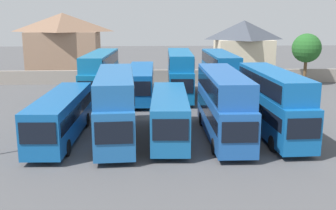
# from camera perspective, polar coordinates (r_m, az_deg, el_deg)

# --- Properties ---
(ground) EXTENTS (140.00, 140.00, 0.00)m
(ground) POSITION_cam_1_polar(r_m,az_deg,el_deg) (48.35, -0.83, 1.74)
(ground) COLOR #4C4C4F
(depot_boundary_wall) EXTENTS (56.00, 0.50, 1.80)m
(depot_boundary_wall) POSITION_cam_1_polar(r_m,az_deg,el_deg) (54.61, -1.05, 3.96)
(depot_boundary_wall) COLOR gray
(depot_boundary_wall) RESTS_ON ground
(bus_1) EXTENTS (2.90, 11.73, 3.33)m
(bus_1) POSITION_cam_1_polar(r_m,az_deg,el_deg) (31.06, -14.65, -1.29)
(bus_1) COLOR #13559A
(bus_1) RESTS_ON ground
(bus_2) EXTENTS (3.26, 11.60, 4.98)m
(bus_2) POSITION_cam_1_polar(r_m,az_deg,el_deg) (30.00, -7.34, 0.31)
(bus_2) COLOR #1E5B9E
(bus_2) RESTS_ON ground
(bus_3) EXTENTS (2.95, 10.83, 3.38)m
(bus_3) POSITION_cam_1_polar(r_m,az_deg,el_deg) (30.21, 0.22, -1.20)
(bus_3) COLOR #165B9A
(bus_3) RESTS_ON ground
(bus_4) EXTENTS (2.69, 11.64, 4.94)m
(bus_4) POSITION_cam_1_polar(r_m,az_deg,el_deg) (30.56, 7.72, 0.48)
(bus_4) COLOR #1E53A0
(bus_4) RESTS_ON ground
(bus_5) EXTENTS (2.91, 11.66, 4.94)m
(bus_5) POSITION_cam_1_polar(r_m,az_deg,el_deg) (31.90, 14.39, 0.71)
(bus_5) COLOR #125BA4
(bus_5) RESTS_ON ground
(bus_6) EXTENTS (3.14, 11.95, 5.03)m
(bus_6) POSITION_cam_1_polar(r_m,az_deg,el_deg) (44.75, -9.42, 4.36)
(bus_6) COLOR #126395
(bus_6) RESTS_ON ground
(bus_7) EXTENTS (2.82, 12.05, 3.42)m
(bus_7) POSITION_cam_1_polar(r_m,az_deg,el_deg) (44.41, -3.79, 3.30)
(bus_7) COLOR #0F54A2
(bus_7) RESTS_ON ground
(bus_8) EXTENTS (2.84, 10.72, 5.07)m
(bus_8) POSITION_cam_1_polar(r_m,az_deg,el_deg) (44.85, 1.66, 4.57)
(bus_8) COLOR #0E5E9C
(bus_8) RESTS_ON ground
(bus_9) EXTENTS (2.68, 11.45, 4.99)m
(bus_9) POSITION_cam_1_polar(r_m,az_deg,el_deg) (44.88, 7.25, 4.43)
(bus_9) COLOR #105798
(bus_9) RESTS_ON ground
(house_terrace_left) EXTENTS (10.77, 6.40, 9.21)m
(house_terrace_left) POSITION_cam_1_polar(r_m,az_deg,el_deg) (63.80, -14.33, 8.27)
(house_terrace_left) COLOR #9E7A60
(house_terrace_left) RESTS_ON ground
(house_terrace_centre) EXTENTS (8.53, 6.78, 8.12)m
(house_terrace_centre) POSITION_cam_1_polar(r_m,az_deg,el_deg) (63.44, 10.47, 7.93)
(house_terrace_centre) COLOR beige
(house_terrace_centre) RESTS_ON ground
(tree_left_of_lot) EXTENTS (3.72, 3.72, 6.65)m
(tree_left_of_lot) POSITION_cam_1_polar(r_m,az_deg,el_deg) (55.94, 18.74, 7.49)
(tree_left_of_lot) COLOR brown
(tree_left_of_lot) RESTS_ON ground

